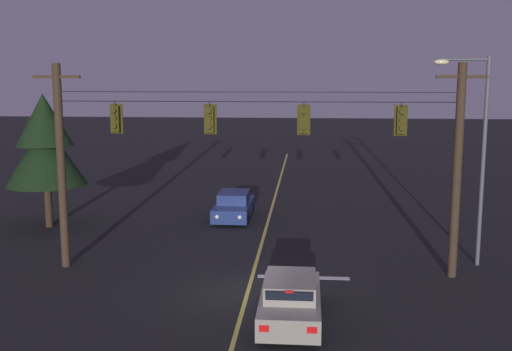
# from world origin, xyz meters

# --- Properties ---
(ground_plane) EXTENTS (180.00, 180.00, 0.00)m
(ground_plane) POSITION_xyz_m (0.00, 0.00, 0.00)
(ground_plane) COLOR black
(lane_centre_stripe) EXTENTS (0.14, 60.00, 0.01)m
(lane_centre_stripe) POSITION_xyz_m (0.00, 8.40, 0.00)
(lane_centre_stripe) COLOR #D1C64C
(lane_centre_stripe) RESTS_ON ground
(stop_bar_paint) EXTENTS (3.40, 0.36, 0.01)m
(stop_bar_paint) POSITION_xyz_m (1.90, 1.80, 0.00)
(stop_bar_paint) COLOR silver
(stop_bar_paint) RESTS_ON ground
(signal_span_assembly) EXTENTS (16.59, 0.32, 7.84)m
(signal_span_assembly) POSITION_xyz_m (0.00, 2.40, 4.07)
(signal_span_assembly) COLOR #38281C
(signal_span_assembly) RESTS_ON ground
(traffic_light_leftmost) EXTENTS (0.48, 0.41, 1.22)m
(traffic_light_leftmost) POSITION_xyz_m (-5.20, 2.38, 5.79)
(traffic_light_leftmost) COLOR black
(traffic_light_left_inner) EXTENTS (0.48, 0.41, 1.22)m
(traffic_light_left_inner) POSITION_xyz_m (-1.63, 2.38, 5.79)
(traffic_light_left_inner) COLOR black
(traffic_light_centre) EXTENTS (0.48, 0.41, 1.22)m
(traffic_light_centre) POSITION_xyz_m (1.83, 2.38, 5.79)
(traffic_light_centre) COLOR black
(traffic_light_right_inner) EXTENTS (0.48, 0.41, 1.22)m
(traffic_light_right_inner) POSITION_xyz_m (5.34, 2.38, 5.79)
(traffic_light_right_inner) COLOR black
(car_waiting_near_lane) EXTENTS (1.80, 4.33, 1.39)m
(car_waiting_near_lane) POSITION_xyz_m (1.54, -2.25, 0.65)
(car_waiting_near_lane) COLOR gray
(car_waiting_near_lane) RESTS_ON ground
(car_oncoming_lead) EXTENTS (1.80, 4.42, 1.39)m
(car_oncoming_lead) POSITION_xyz_m (-1.84, 11.13, 0.65)
(car_oncoming_lead) COLOR navy
(car_oncoming_lead) RESTS_ON ground
(street_lamp_corner) EXTENTS (2.11, 0.30, 8.11)m
(street_lamp_corner) POSITION_xyz_m (8.41, 3.94, 4.86)
(street_lamp_corner) COLOR #4C4F54
(street_lamp_corner) RESTS_ON ground
(tree_verge_near) EXTENTS (3.86, 3.86, 6.55)m
(tree_verge_near) POSITION_xyz_m (-10.72, 8.56, 4.10)
(tree_verge_near) COLOR #332316
(tree_verge_near) RESTS_ON ground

